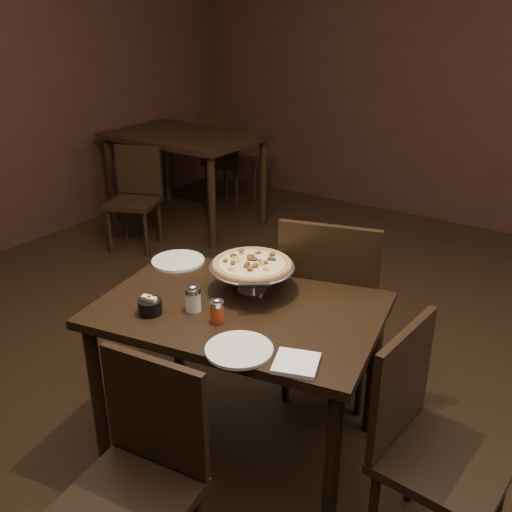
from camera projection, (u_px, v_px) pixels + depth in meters
The scene contains 16 objects.
room at pixel (269, 145), 1.99m from camera, with size 6.04×7.04×2.84m.
dining_table at pixel (239, 326), 2.38m from camera, with size 1.27×0.96×0.72m.
background_table at pixel (185, 146), 5.04m from camera, with size 1.31×0.87×0.82m.
pizza_stand at pixel (252, 265), 2.42m from camera, with size 0.37×0.37×0.15m.
parmesan_shaker at pixel (193, 298), 2.29m from camera, with size 0.07×0.07×0.12m.
pepper_flake_shaker at pixel (217, 311), 2.21m from camera, with size 0.06×0.06×0.10m.
packet_caddy at pixel (150, 306), 2.28m from camera, with size 0.10×0.10×0.07m.
napkin_stack at pixel (296, 363), 1.96m from camera, with size 0.15×0.15×0.02m, color white.
plate_left at pixel (178, 261), 2.74m from camera, with size 0.25×0.25×0.01m, color silver.
plate_near at pixel (239, 350), 2.04m from camera, with size 0.25×0.25×0.01m, color silver.
serving_spatula at pixel (254, 286), 2.24m from camera, with size 0.16×0.16×0.02m.
chair_far at pixel (331, 303), 2.75m from camera, with size 0.57×0.57×0.98m.
chair_near at pixel (139, 475), 1.84m from camera, with size 0.44×0.44×0.84m.
chair_side at pixel (427, 439), 1.96m from camera, with size 0.44×0.44×0.87m.
bg_chair_far at pixel (226, 157), 5.54m from camera, with size 0.45×0.45×0.90m.
bg_chair_near at pixel (135, 194), 4.63m from camera, with size 0.50×0.50×0.82m.
Camera 1 is at (1.14, -1.63, 1.85)m, focal length 40.00 mm.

